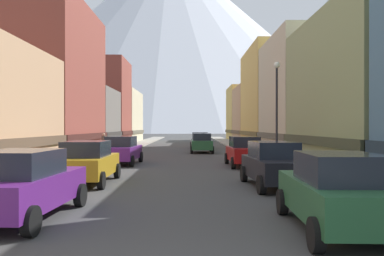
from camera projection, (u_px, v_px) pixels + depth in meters
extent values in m
cube|color=gray|center=(121.00, 150.00, 39.34)|extent=(2.50, 100.00, 0.15)
cube|color=gray|center=(248.00, 150.00, 39.44)|extent=(2.50, 100.00, 0.15)
cube|color=brown|center=(28.00, 82.00, 31.74)|extent=(9.76, 12.37, 11.92)
cube|color=#3B1B16|center=(28.00, 137.00, 31.75)|extent=(10.06, 12.37, 0.50)
cube|color=#66605B|center=(69.00, 119.00, 42.30)|extent=(9.63, 8.51, 6.36)
cube|color=#2D2B29|center=(69.00, 134.00, 42.31)|extent=(9.93, 8.51, 0.50)
cube|color=brown|center=(100.00, 103.00, 51.21)|extent=(6.94, 8.25, 10.90)
cube|color=#3B1B16|center=(100.00, 133.00, 51.22)|extent=(7.24, 8.25, 0.50)
cube|color=beige|center=(112.00, 117.00, 62.29)|extent=(8.19, 13.25, 7.95)
cube|color=#595444|center=(112.00, 132.00, 62.30)|extent=(8.49, 13.25, 0.50)
cube|color=#8C9966|center=(379.00, 91.00, 22.63)|extent=(7.43, 12.94, 8.77)
cube|color=#3F442D|center=(379.00, 140.00, 22.64)|extent=(7.73, 12.94, 0.50)
cube|color=beige|center=(318.00, 96.00, 34.95)|extent=(8.36, 11.42, 10.19)
cube|color=#595444|center=(317.00, 136.00, 34.96)|extent=(8.66, 11.42, 0.50)
cube|color=#D8B259|center=(283.00, 98.00, 47.90)|extent=(8.46, 13.68, 11.68)
cube|color=brown|center=(283.00, 133.00, 47.91)|extent=(8.76, 13.68, 0.50)
cube|color=tan|center=(268.00, 115.00, 60.23)|extent=(9.71, 10.62, 8.38)
cube|color=brown|center=(268.00, 132.00, 60.24)|extent=(10.01, 10.62, 0.50)
cube|color=#D8B259|center=(250.00, 114.00, 71.01)|extent=(7.58, 10.31, 9.42)
cube|color=brown|center=(250.00, 131.00, 71.02)|extent=(7.88, 10.31, 0.50)
cube|color=#591E72|center=(24.00, 190.00, 10.26)|extent=(2.06, 4.49, 0.80)
cube|color=#1E232D|center=(20.00, 163.00, 10.01)|extent=(1.71, 2.28, 0.64)
cylinder|color=black|center=(20.00, 195.00, 11.95)|extent=(0.25, 0.69, 0.68)
cylinder|color=black|center=(80.00, 195.00, 11.87)|extent=(0.25, 0.69, 0.68)
cylinder|color=black|center=(31.00, 221.00, 8.58)|extent=(0.25, 0.69, 0.68)
cube|color=#B28419|center=(88.00, 166.00, 16.75)|extent=(1.85, 4.40, 0.80)
cube|color=#1E232D|center=(86.00, 149.00, 16.50)|extent=(1.61, 2.20, 0.64)
cylinder|color=black|center=(77.00, 171.00, 18.40)|extent=(0.22, 0.68, 0.68)
cylinder|color=black|center=(117.00, 171.00, 18.41)|extent=(0.22, 0.68, 0.68)
cylinder|color=black|center=(53.00, 181.00, 15.10)|extent=(0.22, 0.68, 0.68)
cylinder|color=black|center=(101.00, 180.00, 15.11)|extent=(0.22, 0.68, 0.68)
cube|color=#591E72|center=(122.00, 153.00, 25.27)|extent=(2.02, 4.47, 0.80)
cube|color=#1E232D|center=(121.00, 141.00, 25.02)|extent=(1.69, 2.26, 0.64)
cylinder|color=black|center=(114.00, 157.00, 26.96)|extent=(0.25, 0.69, 0.68)
cylinder|color=black|center=(141.00, 157.00, 26.89)|extent=(0.25, 0.69, 0.68)
cylinder|color=black|center=(101.00, 161.00, 23.66)|extent=(0.25, 0.69, 0.68)
cylinder|color=black|center=(132.00, 161.00, 23.60)|extent=(0.25, 0.69, 0.68)
cube|color=#265933|center=(337.00, 198.00, 9.11)|extent=(2.02, 4.47, 0.80)
cube|color=#1E232D|center=(341.00, 168.00, 8.85)|extent=(1.69, 2.26, 0.64)
cylinder|color=black|center=(282.00, 202.00, 10.79)|extent=(0.25, 0.69, 0.68)
cylinder|color=black|center=(351.00, 202.00, 10.73)|extent=(0.25, 0.69, 0.68)
cylinder|color=black|center=(316.00, 235.00, 7.49)|extent=(0.25, 0.69, 0.68)
cube|color=black|center=(275.00, 168.00, 15.67)|extent=(2.05, 4.48, 0.80)
cube|color=#1E232D|center=(273.00, 150.00, 15.91)|extent=(1.70, 2.27, 0.64)
cylinder|color=black|center=(313.00, 184.00, 14.07)|extent=(0.25, 0.69, 0.68)
cylinder|color=black|center=(261.00, 185.00, 13.97)|extent=(0.25, 0.69, 0.68)
cylinder|color=black|center=(286.00, 173.00, 17.37)|extent=(0.25, 0.69, 0.68)
cylinder|color=black|center=(244.00, 174.00, 17.26)|extent=(0.25, 0.69, 0.68)
cube|color=#9E1111|center=(245.00, 154.00, 24.02)|extent=(1.91, 4.43, 0.80)
cube|color=#1E232D|center=(244.00, 142.00, 24.27)|extent=(1.63, 2.22, 0.64)
cylinder|color=black|center=(266.00, 163.00, 22.40)|extent=(0.23, 0.68, 0.68)
cylinder|color=black|center=(233.00, 163.00, 22.35)|extent=(0.23, 0.68, 0.68)
cylinder|color=black|center=(255.00, 158.00, 25.69)|extent=(0.23, 0.68, 0.68)
cylinder|color=black|center=(227.00, 158.00, 25.65)|extent=(0.23, 0.68, 0.68)
cube|color=#265933|center=(202.00, 145.00, 36.63)|extent=(1.84, 4.40, 0.80)
cube|color=#1E232D|center=(202.00, 137.00, 36.38)|extent=(1.60, 2.20, 0.64)
cylinder|color=black|center=(192.00, 148.00, 38.28)|extent=(0.22, 0.68, 0.68)
cylinder|color=black|center=(211.00, 148.00, 38.29)|extent=(0.22, 0.68, 0.68)
cylinder|color=black|center=(192.00, 150.00, 34.98)|extent=(0.22, 0.68, 0.68)
cylinder|color=black|center=(213.00, 150.00, 34.99)|extent=(0.22, 0.68, 0.68)
cube|color=slate|center=(200.00, 142.00, 43.23)|extent=(1.84, 4.40, 0.80)
cube|color=#1E232D|center=(200.00, 135.00, 42.98)|extent=(1.60, 2.20, 0.64)
cylinder|color=black|center=(191.00, 145.00, 44.87)|extent=(0.22, 0.68, 0.68)
cylinder|color=black|center=(207.00, 145.00, 44.89)|extent=(0.22, 0.68, 0.68)
cylinder|color=black|center=(191.00, 146.00, 41.57)|extent=(0.22, 0.68, 0.68)
cylinder|color=black|center=(209.00, 146.00, 41.59)|extent=(0.22, 0.68, 0.68)
cylinder|color=gray|center=(61.00, 161.00, 23.23)|extent=(0.49, 0.49, 0.41)
sphere|color=#326737|center=(61.00, 153.00, 23.23)|extent=(0.65, 0.65, 0.65)
cylinder|color=#4C4C51|center=(325.00, 169.00, 19.24)|extent=(0.47, 0.47, 0.33)
sphere|color=#208634|center=(325.00, 161.00, 19.24)|extent=(0.56, 0.56, 0.56)
cylinder|color=brown|center=(104.00, 146.00, 31.32)|extent=(0.36, 0.36, 1.50)
sphere|color=tan|center=(104.00, 134.00, 31.32)|extent=(0.24, 0.24, 0.24)
cylinder|color=black|center=(277.00, 117.00, 22.39)|extent=(0.12, 0.12, 5.50)
sphere|color=white|center=(277.00, 65.00, 22.38)|extent=(0.36, 0.36, 0.36)
cone|color=silver|center=(169.00, 40.00, 264.11)|extent=(257.16, 257.16, 119.84)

